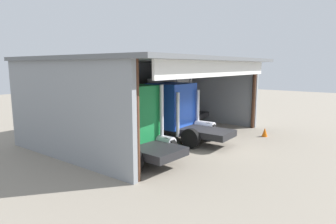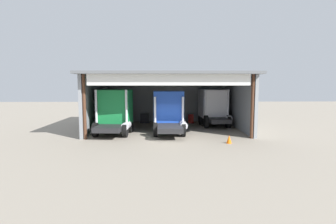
{
  "view_description": "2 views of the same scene",
  "coord_description": "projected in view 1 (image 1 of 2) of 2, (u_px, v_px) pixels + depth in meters",
  "views": [
    {
      "loc": [
        -13.9,
        -7.19,
        4.45
      ],
      "look_at": [
        0.0,
        3.22,
        1.64
      ],
      "focal_mm": 30.84,
      "sensor_mm": 36.0,
      "label": 1
    },
    {
      "loc": [
        -0.51,
        -18.93,
        4.02
      ],
      "look_at": [
        0.0,
        3.22,
        1.64
      ],
      "focal_mm": 28.38,
      "sensor_mm": 36.0,
      "label": 2
    }
  ],
  "objects": [
    {
      "name": "truck_blue_center_right_bay",
      "position": [
        177.0,
        111.0,
        17.26
      ],
      "size": [
        2.63,
        5.08,
        3.4
      ],
      "rotation": [
        0.0,
        0.0,
        0.01
      ],
      "color": "#1E47B7",
      "rests_on": "ground"
    },
    {
      "name": "workshop_shed",
      "position": [
        142.0,
        82.0,
        18.54
      ],
      "size": [
        13.26,
        10.23,
        4.89
      ],
      "color": "gray",
      "rests_on": "ground"
    },
    {
      "name": "traffic_cone",
      "position": [
        265.0,
        132.0,
        18.23
      ],
      "size": [
        0.36,
        0.36,
        0.56
      ],
      "primitive_type": "cone",
      "color": "orange",
      "rests_on": "ground"
    },
    {
      "name": "truck_green_center_left_bay",
      "position": [
        131.0,
        122.0,
        13.56
      ],
      "size": [
        2.82,
        4.23,
        3.56
      ],
      "rotation": [
        0.0,
        0.0,
        -0.07
      ],
      "color": "#197F3D",
      "rests_on": "ground"
    },
    {
      "name": "ground_plane",
      "position": [
        214.0,
        147.0,
        15.95
      ],
      "size": [
        80.0,
        80.0,
        0.0
      ],
      "primitive_type": "plane",
      "color": "gray",
      "rests_on": "ground"
    },
    {
      "name": "oil_drum",
      "position": [
        137.0,
        117.0,
        22.6
      ],
      "size": [
        0.58,
        0.58,
        0.88
      ],
      "primitive_type": "cylinder",
      "color": "#B21E19",
      "rests_on": "ground"
    },
    {
      "name": "tool_cart",
      "position": [
        87.0,
        126.0,
        18.88
      ],
      "size": [
        0.9,
        0.6,
        1.0
      ],
      "primitive_type": "cube",
      "color": "black",
      "rests_on": "ground"
    },
    {
      "name": "truck_white_left_bay",
      "position": [
        172.0,
        99.0,
        22.8
      ],
      "size": [
        2.72,
        4.6,
        3.47
      ],
      "rotation": [
        0.0,
        0.0,
        0.07
      ],
      "color": "white",
      "rests_on": "ground"
    }
  ]
}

